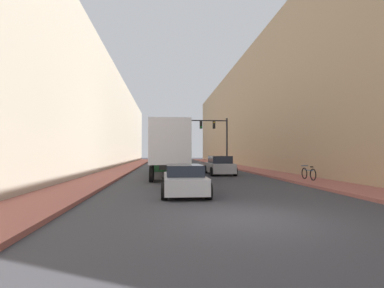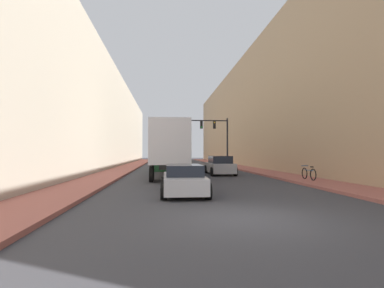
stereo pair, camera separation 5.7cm
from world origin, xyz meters
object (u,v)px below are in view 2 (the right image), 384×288
(parked_bicycle, at_px, (309,174))
(suv_car, at_px, (220,166))
(semi_truck, at_px, (168,148))
(sedan_car, at_px, (183,180))
(traffic_signal_gantry, at_px, (213,132))

(parked_bicycle, bearing_deg, suv_car, 121.58)
(semi_truck, relative_size, sedan_car, 2.99)
(semi_truck, distance_m, traffic_signal_gantry, 12.40)
(traffic_signal_gantry, bearing_deg, parked_bicycle, -79.81)
(semi_truck, xyz_separation_m, suv_car, (4.29, 0.51, -1.48))
(semi_truck, xyz_separation_m, traffic_signal_gantry, (5.43, 10.96, 2.04))
(sedan_car, bearing_deg, suv_car, 71.80)
(suv_car, bearing_deg, traffic_signal_gantry, 83.76)
(sedan_car, relative_size, parked_bicycle, 2.50)
(semi_truck, height_order, parked_bicycle, semi_truck)
(sedan_car, height_order, traffic_signal_gantry, traffic_signal_gantry)
(suv_car, bearing_deg, semi_truck, -173.26)
(suv_car, distance_m, parked_bicycle, 8.16)
(sedan_car, bearing_deg, parked_bicycle, 29.26)
(traffic_signal_gantry, relative_size, parked_bicycle, 3.47)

